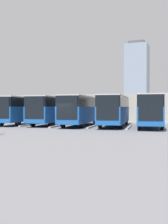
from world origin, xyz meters
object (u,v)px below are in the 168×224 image
at_px(bus_0, 150,110).
at_px(bus_2, 80,109).
at_px(bus_3, 52,109).
at_px(bus_4, 23,109).
at_px(bus_1, 115,110).

bearing_deg(bus_0, bus_2, -5.43).
relative_size(bus_2, bus_3, 1.00).
relative_size(bus_2, bus_4, 1.00).
bearing_deg(bus_4, bus_3, 177.99).
xyz_separation_m(bus_0, bus_3, (11.84, -0.22, 0.00)).
height_order(bus_0, bus_3, same).
bearing_deg(bus_3, bus_4, -2.01).
relative_size(bus_0, bus_4, 1.00).
bearing_deg(bus_1, bus_4, -6.30).
bearing_deg(bus_3, bus_1, 171.54).
xyz_separation_m(bus_1, bus_2, (3.95, 0.43, 0.00)).
relative_size(bus_0, bus_3, 1.00).
bearing_deg(bus_2, bus_3, -15.36).
bearing_deg(bus_3, bus_0, 171.24).
height_order(bus_0, bus_4, same).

